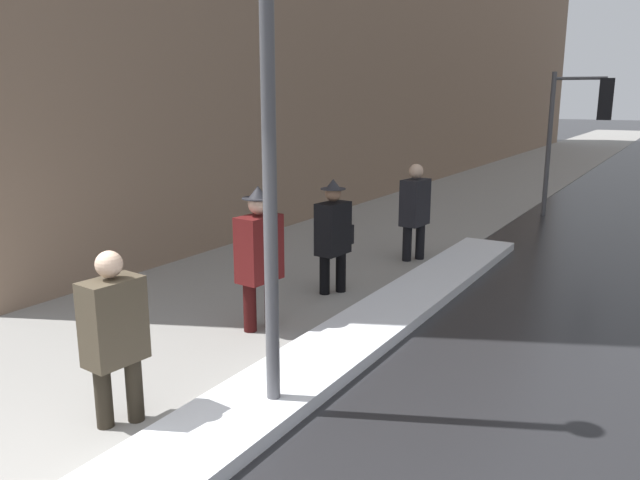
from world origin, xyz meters
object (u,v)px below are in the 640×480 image
object	(u,v)px
lamp_post	(268,90)
pedestrian_with_shoulder_bag	(415,208)
pedestrian_trailing	(114,331)
pedestrian_nearside	(333,232)
pedestrian_in_fedora	(259,253)
traffic_light_near	(585,114)

from	to	relation	value
lamp_post	pedestrian_with_shoulder_bag	size ratio (longest dim) A/B	2.81
pedestrian_trailing	pedestrian_nearside	distance (m)	4.11
lamp_post	pedestrian_trailing	xyz separation A→B (m)	(-0.98, -0.87, -1.94)
lamp_post	pedestrian_nearside	size ratio (longest dim) A/B	2.83
pedestrian_trailing	pedestrian_in_fedora	bearing A→B (deg)	-167.76
pedestrian_trailing	lamp_post	bearing A→B (deg)	136.92
lamp_post	pedestrian_trailing	world-z (taller)	lamp_post
pedestrian_nearside	pedestrian_with_shoulder_bag	distance (m)	2.31
lamp_post	pedestrian_with_shoulder_bag	xyz separation A→B (m)	(-0.97, 5.53, -1.88)
lamp_post	pedestrian_in_fedora	xyz separation A→B (m)	(-1.27, 1.54, -1.84)
pedestrian_with_shoulder_bag	pedestrian_in_fedora	bearing A→B (deg)	1.13
pedestrian_nearside	pedestrian_in_fedora	bearing A→B (deg)	4.37
traffic_light_near	pedestrian_trailing	world-z (taller)	traffic_light_near
pedestrian_with_shoulder_bag	lamp_post	bearing A→B (deg)	15.38
pedestrian_trailing	pedestrian_in_fedora	size ratio (longest dim) A/B	0.88
pedestrian_with_shoulder_bag	pedestrian_nearside	bearing A→B (deg)	-1.24
pedestrian_trailing	pedestrian_with_shoulder_bag	bearing A→B (deg)	-174.68
pedestrian_in_fedora	traffic_light_near	bearing A→B (deg)	173.46
traffic_light_near	pedestrian_trailing	size ratio (longest dim) A/B	2.14
traffic_light_near	pedestrian_nearside	world-z (taller)	traffic_light_near
pedestrian_trailing	pedestrian_with_shoulder_bag	size ratio (longest dim) A/B	0.93
traffic_light_near	pedestrian_trailing	bearing A→B (deg)	-105.35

